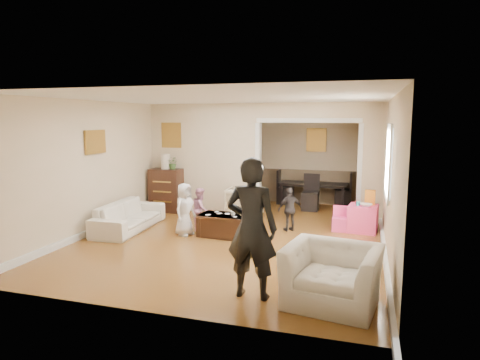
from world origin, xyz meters
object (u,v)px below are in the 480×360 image
(adult_person, at_px, (252,228))
(child_kneel_b, at_px, (201,209))
(dining_table, at_px, (314,194))
(coffee_cup, at_px, (233,213))
(sofa, at_px, (129,216))
(armchair_front, at_px, (332,275))
(cyan_cup, at_px, (358,204))
(child_toddler, at_px, (290,209))
(coffee_table, at_px, (229,226))
(child_kneel_a, at_px, (185,209))
(table_lamp, at_px, (166,162))
(play_table, at_px, (363,218))
(armchair_back, at_px, (244,203))
(dresser, at_px, (166,190))

(adult_person, relative_size, child_kneel_b, 2.07)
(dining_table, distance_m, adult_person, 6.01)
(coffee_cup, bearing_deg, child_kneel_b, 156.37)
(sofa, relative_size, armchair_front, 1.73)
(cyan_cup, bearing_deg, child_toddler, -165.95)
(adult_person, bearing_deg, coffee_cup, -65.15)
(coffee_table, xyz_separation_m, dining_table, (1.20, 3.44, 0.09))
(child_kneel_a, bearing_deg, armchair_front, -113.26)
(sofa, xyz_separation_m, table_lamp, (-0.04, 1.75, 0.95))
(table_lamp, xyz_separation_m, coffee_table, (2.16, -1.66, -1.01))
(play_table, bearing_deg, adult_person, -109.75)
(coffee_cup, xyz_separation_m, adult_person, (1.04, -2.49, 0.42))
(armchair_back, xyz_separation_m, child_kneel_a, (-0.73, -1.62, 0.15))
(dining_table, xyz_separation_m, child_kneel_a, (-2.05, -3.59, 0.21))
(coffee_table, height_order, dining_table, dining_table)
(child_kneel_a, bearing_deg, coffee_table, -65.74)
(armchair_back, height_order, cyan_cup, armchair_back)
(table_lamp, bearing_deg, cyan_cup, -7.40)
(armchair_front, relative_size, dining_table, 0.64)
(child_kneel_b, bearing_deg, coffee_table, -128.95)
(dining_table, relative_size, adult_person, 0.97)
(coffee_table, height_order, child_kneel_a, child_kneel_a)
(dresser, relative_size, child_kneel_b, 1.21)
(armchair_back, height_order, dresser, dresser)
(table_lamp, distance_m, child_kneel_b, 2.15)
(adult_person, relative_size, child_toddler, 2.01)
(coffee_table, bearing_deg, child_kneel_b, 156.80)
(armchair_front, xyz_separation_m, table_lamp, (-4.30, 4.11, 0.87))
(sofa, height_order, dresser, dresser)
(armchair_back, bearing_deg, table_lamp, -9.42)
(child_toddler, bearing_deg, play_table, 159.25)
(cyan_cup, distance_m, child_kneel_b, 3.16)
(sofa, bearing_deg, dining_table, -46.33)
(coffee_cup, bearing_deg, adult_person, -67.20)
(adult_person, relative_size, child_kneel_a, 1.75)
(play_table, xyz_separation_m, cyan_cup, (-0.10, -0.05, 0.31))
(cyan_cup, bearing_deg, armchair_front, -93.58)
(coffee_cup, relative_size, dining_table, 0.06)
(coffee_table, bearing_deg, child_kneel_a, -169.99)
(sofa, distance_m, adult_person, 4.12)
(armchair_back, distance_m, child_kneel_b, 1.31)
(play_table, bearing_deg, dining_table, 118.65)
(armchair_back, xyz_separation_m, cyan_cup, (2.48, -0.39, 0.22))
(play_table, relative_size, adult_person, 0.31)
(armchair_back, distance_m, cyan_cup, 2.52)
(dining_table, bearing_deg, coffee_table, -105.80)
(coffee_cup, bearing_deg, child_toddler, 40.10)
(armchair_front, bearing_deg, coffee_cup, 139.29)
(sofa, relative_size, coffee_cup, 17.81)
(play_table, bearing_deg, table_lamp, 173.37)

